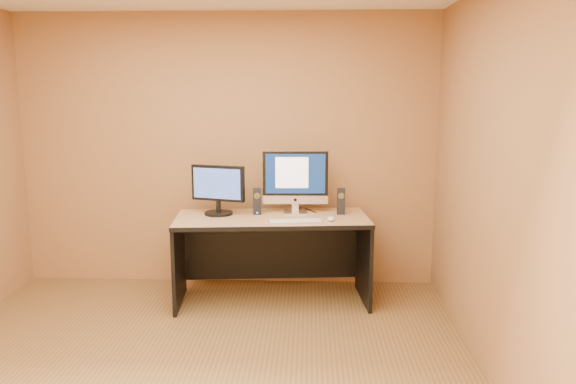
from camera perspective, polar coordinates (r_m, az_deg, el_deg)
name	(u,v)px	position (r m, az deg, el deg)	size (l,w,h in m)	color
floor	(186,383)	(3.92, -10.30, -18.51)	(4.00, 4.00, 0.00)	brown
walls	(179,186)	(3.49, -10.99, 0.56)	(4.00, 4.00, 2.60)	olive
desk	(272,260)	(5.04, -1.62, -6.87)	(1.69, 0.74, 0.78)	tan
imac	(295,181)	(5.05, 0.75, 1.09)	(0.60, 0.22, 0.58)	#B9B9BE
second_monitor	(218,190)	(5.03, -7.11, 0.19)	(0.51, 0.25, 0.44)	black
speaker_left	(257,201)	(5.04, -3.16, -0.96)	(0.07, 0.08, 0.23)	black
speaker_right	(341,201)	(5.05, 5.41, -0.95)	(0.07, 0.08, 0.23)	black
keyboard	(295,221)	(4.74, 0.76, -2.99)	(0.45, 0.12, 0.02)	silver
mouse	(331,218)	(4.81, 4.39, -2.70)	(0.06, 0.11, 0.04)	silver
cable_a	(310,210)	(5.19, 2.29, -1.87)	(0.01, 0.01, 0.23)	black
cable_b	(296,209)	(5.22, 0.84, -1.78)	(0.01, 0.01, 0.19)	black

